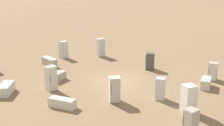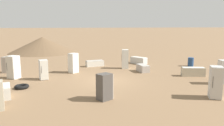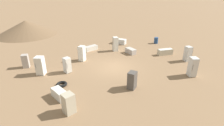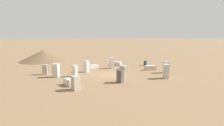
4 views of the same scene
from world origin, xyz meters
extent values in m
plane|color=#846647|center=(0.00, 0.00, 0.00)|extent=(1000.00, 1000.00, 0.00)
cone|color=brown|center=(3.66, -20.08, 1.22)|extent=(10.20, 10.20, 2.44)
cube|color=silver|center=(-5.83, -5.95, 0.34)|extent=(1.51, 1.94, 0.68)
cube|color=silver|center=(-5.83, -5.95, 0.70)|extent=(1.45, 1.87, 0.04)
cube|color=#B2A88E|center=(-7.35, 0.99, 0.35)|extent=(1.96, 1.28, 0.69)
cube|color=silver|center=(-7.35, 0.99, 0.71)|extent=(1.88, 1.23, 0.04)
cube|color=white|center=(6.54, -3.12, 0.90)|extent=(1.04, 1.03, 1.80)
cube|color=beige|center=(6.79, -2.83, 0.90)|extent=(0.58, 0.50, 1.73)
cylinder|color=#2D2D2D|center=(7.01, -2.98, 0.99)|extent=(0.02, 0.02, 0.63)
cube|color=#A89E93|center=(-4.25, -1.96, 0.30)|extent=(0.80, 1.44, 0.61)
cube|color=#BCB7AD|center=(-4.25, -1.96, 0.63)|extent=(0.77, 1.39, 0.04)
cube|color=#4C4742|center=(1.35, 4.14, 0.75)|extent=(0.92, 0.85, 1.49)
cube|color=#BCB7AD|center=(0.99, 3.99, 0.75)|extent=(0.26, 0.55, 1.43)
cylinder|color=#2D2D2D|center=(0.88, 4.17, 0.82)|extent=(0.02, 0.02, 0.52)
cube|color=#A89E93|center=(7.30, -5.64, 0.71)|extent=(0.82, 0.83, 1.42)
cube|color=beige|center=(7.16, -5.94, 0.71)|extent=(0.55, 0.28, 1.36)
cylinder|color=#2D2D2D|center=(6.96, -5.88, 0.78)|extent=(0.02, 0.02, 0.50)
cube|color=silver|center=(4.34, -1.94, 0.77)|extent=(0.68, 0.66, 1.54)
cube|color=beige|center=(4.29, -1.63, 0.77)|extent=(0.58, 0.13, 1.48)
cylinder|color=#2D2D2D|center=(4.50, -1.57, 0.85)|extent=(0.02, 0.02, 0.54)
cube|color=silver|center=(-3.35, -3.92, 0.92)|extent=(0.81, 0.88, 1.85)
cube|color=beige|center=(-3.06, -4.04, 0.92)|extent=(0.29, 0.65, 1.77)
cylinder|color=#2D2D2D|center=(-3.12, -4.28, 1.02)|extent=(0.02, 0.02, 0.65)
cube|color=beige|center=(6.71, 1.78, 0.34)|extent=(0.83, 1.54, 0.68)
cube|color=silver|center=(6.71, 1.78, 0.70)|extent=(0.80, 1.48, 0.04)
cylinder|color=#2D2D2D|center=(6.63, 3.36, 0.80)|extent=(0.02, 0.02, 0.51)
cube|color=silver|center=(-4.72, 5.99, 0.93)|extent=(0.95, 0.98, 1.85)
cube|color=#BCB7AD|center=(-4.49, 6.31, 0.93)|extent=(0.53, 0.38, 1.78)
cylinder|color=#2D2D2D|center=(-4.29, 6.21, 1.02)|extent=(0.02, 0.02, 0.65)
cube|color=beige|center=(-0.85, -6.04, 0.28)|extent=(1.85, 0.77, 0.57)
cube|color=#BCB7AD|center=(-0.85, -6.04, 0.59)|extent=(1.77, 0.74, 0.04)
cube|color=silver|center=(-7.67, 3.74, 0.86)|extent=(0.82, 0.86, 1.72)
cube|color=silver|center=(1.73, -3.67, 0.87)|extent=(0.93, 0.91, 1.73)
cube|color=#BCB7AD|center=(1.91, -3.95, 0.87)|extent=(0.59, 0.41, 1.66)
cylinder|color=#2D2D2D|center=(1.72, -4.11, 0.95)|extent=(0.02, 0.02, 0.61)
torus|color=black|center=(5.84, 0.12, 0.12)|extent=(0.93, 0.93, 0.23)
cylinder|color=navy|center=(-10.19, -2.77, 0.44)|extent=(0.58, 0.58, 0.88)
camera|label=1|loc=(10.38, -21.09, 8.51)|focal=50.00mm
camera|label=2|loc=(4.91, 15.36, 4.10)|focal=35.00mm
camera|label=3|loc=(10.38, 13.10, 7.90)|focal=28.00mm
camera|label=4|loc=(13.93, 19.80, 5.34)|focal=28.00mm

